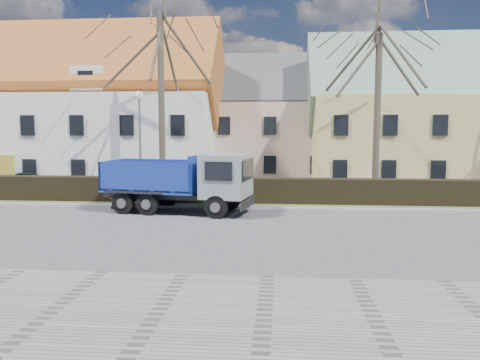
# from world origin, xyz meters

# --- Properties ---
(ground) EXTENTS (120.00, 120.00, 0.00)m
(ground) POSITION_xyz_m (0.00, 0.00, 0.00)
(ground) COLOR #49494C
(sidewalk_near) EXTENTS (80.00, 5.00, 0.08)m
(sidewalk_near) POSITION_xyz_m (0.00, -8.50, 0.04)
(sidewalk_near) COLOR gray
(sidewalk_near) RESTS_ON ground
(curb_far) EXTENTS (80.00, 0.30, 0.12)m
(curb_far) POSITION_xyz_m (0.00, 4.60, 0.06)
(curb_far) COLOR #9C9A96
(curb_far) RESTS_ON ground
(grass_strip) EXTENTS (80.00, 3.00, 0.10)m
(grass_strip) POSITION_xyz_m (0.00, 6.20, 0.05)
(grass_strip) COLOR #4E5731
(grass_strip) RESTS_ON ground
(hedge) EXTENTS (60.00, 0.90, 1.30)m
(hedge) POSITION_xyz_m (0.00, 6.00, 0.65)
(hedge) COLOR black
(hedge) RESTS_ON ground
(building_white) EXTENTS (26.80, 10.80, 9.50)m
(building_white) POSITION_xyz_m (-13.00, 16.00, 4.75)
(building_white) COLOR white
(building_white) RESTS_ON ground
(building_pink) EXTENTS (10.80, 8.80, 8.00)m
(building_pink) POSITION_xyz_m (4.00, 20.00, 4.00)
(building_pink) COLOR #CDA591
(building_pink) RESTS_ON ground
(building_yellow) EXTENTS (18.80, 10.80, 8.50)m
(building_yellow) POSITION_xyz_m (16.00, 17.00, 4.25)
(building_yellow) COLOR #D6C775
(building_yellow) RESTS_ON ground
(tree_1) EXTENTS (9.20, 9.20, 12.65)m
(tree_1) POSITION_xyz_m (-2.00, 8.50, 6.33)
(tree_1) COLOR #42392D
(tree_1) RESTS_ON ground
(tree_2) EXTENTS (8.00, 8.00, 11.00)m
(tree_2) POSITION_xyz_m (10.00, 8.50, 5.50)
(tree_2) COLOR #42392D
(tree_2) RESTS_ON ground
(dump_truck) EXTENTS (7.45, 3.79, 2.85)m
(dump_truck) POSITION_xyz_m (-0.23, 3.52, 1.42)
(dump_truck) COLOR navy
(dump_truck) RESTS_ON ground
(streetlight) EXTENTS (0.47, 0.47, 5.97)m
(streetlight) POSITION_xyz_m (-2.83, 7.00, 2.98)
(streetlight) COLOR gray
(streetlight) RESTS_ON ground
(cart_frame) EXTENTS (0.70, 0.43, 0.61)m
(cart_frame) POSITION_xyz_m (-3.41, 3.98, 0.31)
(cart_frame) COLOR silver
(cart_frame) RESTS_ON ground
(parked_car_a) EXTENTS (3.49, 1.56, 1.17)m
(parked_car_a) POSITION_xyz_m (-11.34, 11.14, 0.58)
(parked_car_a) COLOR black
(parked_car_a) RESTS_ON ground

